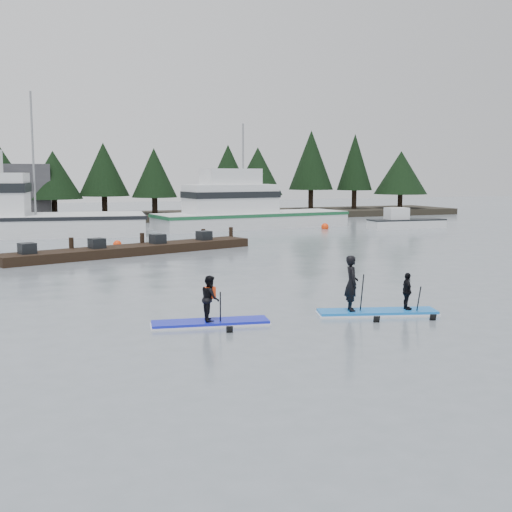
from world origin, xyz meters
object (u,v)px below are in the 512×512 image
object	(u,v)px
paddleboard_duo	(373,296)
floating_dock	(133,250)
paddleboard_solo	(210,309)
fishing_boat_medium	(247,220)

from	to	relation	value
paddleboard_duo	floating_dock	bearing A→B (deg)	119.50
paddleboard_solo	fishing_boat_medium	bearing A→B (deg)	77.36
floating_dock	paddleboard_duo	xyz separation A→B (m)	(3.97, -17.03, 0.33)
paddleboard_duo	paddleboard_solo	bearing A→B (deg)	-169.20
floating_dock	paddleboard_solo	size ratio (longest dim) A/B	4.17
fishing_boat_medium	floating_dock	distance (m)	17.51
fishing_boat_medium	paddleboard_duo	bearing A→B (deg)	-110.24
fishing_boat_medium	paddleboard_duo	distance (m)	31.24
floating_dock	fishing_boat_medium	bearing A→B (deg)	31.83
paddleboard_duo	fishing_boat_medium	bearing A→B (deg)	92.68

